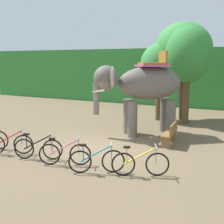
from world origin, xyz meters
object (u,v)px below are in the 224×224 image
tree_left (159,65)px  elephant (143,86)px  bike_black (38,148)px  bike_teal (96,161)px  bike_yellow (140,163)px  tree_far_left (183,50)px  wooden_bench (171,133)px  tree_center (188,55)px  bike_pink (65,153)px  bike_red (9,144)px

tree_left → elephant: size_ratio=1.11×
elephant → bike_black: bearing=-110.1°
bike_teal → bike_yellow: size_ratio=0.97×
tree_far_left → wooden_bench: size_ratio=3.55×
tree_left → tree_center: bearing=-9.9°
bike_pink → bike_yellow: size_ratio=1.01×
tree_left → bike_teal: 9.25m
tree_center → bike_pink: tree_center is taller
tree_center → bike_pink: bearing=-102.3°
tree_far_left → bike_red: tree_far_left is taller
bike_black → elephant: bearing=69.9°
bike_yellow → wooden_bench: bearing=93.0°
tree_left → bike_pink: tree_left is taller
wooden_bench → bike_red: bearing=-140.6°
elephant → bike_yellow: 5.46m
tree_left → bike_teal: tree_left is taller
bike_black → wooden_bench: bike_black is taller
bike_black → tree_center: bearing=70.2°
bike_pink → wooden_bench: 4.61m
bike_red → bike_yellow: bearing=2.5°
bike_yellow → bike_pink: bearing=-174.4°
tree_left → bike_black: tree_left is taller
bike_red → wooden_bench: bike_red is taller
bike_teal → bike_yellow: same height
bike_pink → wooden_bench: bike_pink is taller
bike_black → bike_pink: size_ratio=1.03×
bike_pink → wooden_bench: (2.33, 3.98, 0.09)m
wooden_bench → bike_teal: bearing=-104.5°
tree_center → tree_left: bearing=170.1°
bike_red → bike_pink: same height
bike_black → tree_far_left: bearing=74.8°
bike_red → bike_pink: bearing=-0.6°
bike_teal → bike_pink: bearing=174.0°
bike_red → tree_left: bearing=72.7°
bike_black → bike_yellow: same height
bike_red → tree_center: bearing=62.7°
bike_pink → wooden_bench: size_ratio=1.01×
tree_center → bike_teal: bearing=-93.8°
bike_red → bike_teal: (3.75, -0.16, 0.00)m
tree_far_left → bike_yellow: (1.18, -9.09, -3.55)m
tree_left → tree_center: 1.74m
bike_teal → bike_yellow: bearing=16.7°
bike_red → bike_teal: 3.75m
tree_far_left → bike_pink: (-1.35, -9.33, -3.55)m
elephant → bike_yellow: bearing=-68.7°
elephant → wooden_bench: size_ratio=2.52×
bike_yellow → tree_far_left: bearing=97.4°
bike_pink → bike_yellow: bearing=5.6°
bike_teal → wooden_bench: 4.25m
bike_pink → bike_teal: 1.27m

